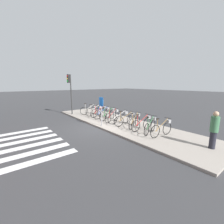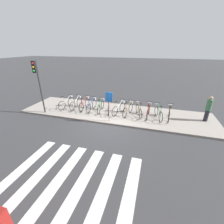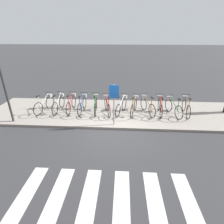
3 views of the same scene
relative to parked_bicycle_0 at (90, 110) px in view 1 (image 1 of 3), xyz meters
name	(u,v)px [view 1 (image 1 of 3)]	position (x,y,z in m)	size (l,w,h in m)	color
ground_plane	(98,128)	(3.86, -1.65, -0.58)	(120.00, 120.00, 0.00)	#38383A
sidewalk	(118,123)	(3.86, 0.15, -0.52)	(13.95, 3.61, 0.12)	#9E9389
parked_bicycle_0	(90,110)	(0.00, 0.00, 0.00)	(0.60, 1.67, 1.05)	black
parked_bicycle_1	(95,111)	(0.75, 0.10, 0.00)	(0.46, 1.72, 1.05)	black
parked_bicycle_2	(100,112)	(1.44, 0.15, 0.00)	(0.46, 1.72, 1.05)	black
parked_bicycle_3	(103,113)	(2.08, 0.06, 0.00)	(0.46, 1.72, 1.05)	black
parked_bicycle_4	(109,114)	(2.81, 0.07, 0.00)	(0.46, 1.72, 1.05)	black
parked_bicycle_5	(113,116)	(3.44, -0.01, 0.00)	(0.59, 1.67, 1.05)	black
parked_bicycle_6	(120,117)	(4.24, 0.03, 0.00)	(0.68, 1.64, 1.05)	black
parked_bicycle_7	(126,119)	(4.90, 0.02, 0.00)	(0.57, 1.68, 1.05)	black
parked_bicycle_8	(135,121)	(5.60, 0.13, 0.00)	(0.70, 1.63, 1.05)	black
parked_bicycle_9	(143,123)	(6.30, 0.07, 0.00)	(0.46, 1.72, 1.05)	black
parked_bicycle_10	(151,126)	(6.95, 0.00, 0.00)	(0.64, 1.65, 1.05)	black
parked_bicycle_11	(162,128)	(7.66, 0.11, 0.00)	(0.46, 1.72, 1.05)	black
pedestrian	(214,129)	(9.98, 0.45, 0.43)	(0.34, 0.34, 1.69)	#23232D
traffic_light	(70,86)	(-1.15, -1.41, 2.18)	(0.24, 0.40, 3.68)	#2D2D2D
sign_post	(101,106)	(3.89, -1.36, 0.89)	(0.44, 0.07, 1.97)	#99999E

